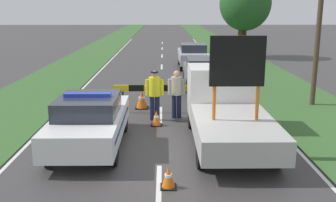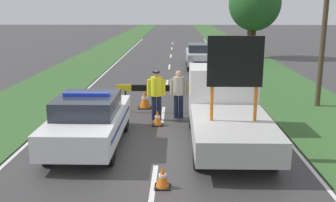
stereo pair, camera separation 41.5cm
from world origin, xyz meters
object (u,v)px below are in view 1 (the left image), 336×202
pedestrian_civilian (177,90)px  roadside_tree_near_right (245,4)px  traffic_cone_near_truck (168,177)px  queued_car_sedan_silver (193,55)px  police_officer (155,91)px  traffic_cone_centre_front (142,99)px  work_truck (227,107)px  traffic_cone_near_police (156,118)px  queued_car_suv_grey (203,72)px  police_car (90,121)px  road_barrier (159,90)px  utility_pole (320,7)px

pedestrian_civilian → roadside_tree_near_right: bearing=90.9°
traffic_cone_near_truck → queued_car_sedan_silver: bearing=84.1°
police_officer → traffic_cone_centre_front: size_ratio=2.47×
work_truck → traffic_cone_near_police: size_ratio=10.14×
queued_car_suv_grey → police_car: bearing=64.2°
road_barrier → queued_car_sedan_silver: (2.11, 11.34, -0.05)m
pedestrian_civilian → traffic_cone_near_truck: pedestrian_civilian is taller
traffic_cone_near_police → work_truck: bearing=-35.0°
police_officer → traffic_cone_near_truck: 5.45m
traffic_cone_centre_front → queued_car_suv_grey: 4.91m
police_officer → queued_car_sedan_silver: bearing=-107.3°
traffic_cone_centre_front → utility_pole: utility_pole is taller
pedestrian_civilian → work_truck: bearing=-40.1°
police_car → work_truck: work_truck is taller
pedestrian_civilian → traffic_cone_near_truck: bearing=-74.2°
traffic_cone_near_police → queued_car_sedan_silver: size_ratio=0.11×
queued_car_sedan_silver → pedestrian_civilian: bearing=83.1°
roadside_tree_near_right → queued_car_sedan_silver: bearing=-129.3°
queued_car_sedan_silver → utility_pole: (4.14, -10.28, 3.08)m
police_officer → pedestrian_civilian: (0.78, 0.26, -0.04)m
queued_car_sedan_silver → traffic_cone_near_truck: bearing=84.1°
road_barrier → pedestrian_civilian: 1.02m
police_officer → utility_pole: 7.31m
queued_car_suv_grey → utility_pole: bearing=138.9°
police_car → work_truck: (3.97, 0.57, 0.24)m
road_barrier → traffic_cone_centre_front: size_ratio=4.78×
police_car → queued_car_suv_grey: (4.06, 8.40, 0.01)m
traffic_cone_near_police → traffic_cone_centre_front: 2.44m
traffic_cone_near_police → traffic_cone_near_truck: bearing=-85.8°
queued_car_sedan_silver → roadside_tree_near_right: roadside_tree_near_right is taller
police_officer → pedestrian_civilian: police_officer is taller
police_car → traffic_cone_near_police: bearing=53.8°
traffic_cone_centre_front → road_barrier: bearing=-43.0°
traffic_cone_near_truck → utility_pole: 10.26m
queued_car_suv_grey → queued_car_sedan_silver: bearing=-89.8°
pedestrian_civilian → roadside_tree_near_right: 18.76m
police_officer → traffic_cone_centre_front: 1.92m
work_truck → roadside_tree_near_right: bearing=-104.6°
queued_car_sedan_silver → roadside_tree_near_right: 7.73m
road_barrier → queued_car_sedan_silver: 11.54m
traffic_cone_centre_front → queued_car_suv_grey: size_ratio=0.16×
work_truck → utility_pole: 6.65m
roadside_tree_near_right → work_truck: bearing=-102.7°
queued_car_suv_grey → pedestrian_civilian: bearing=74.6°
pedestrian_civilian → queued_car_suv_grey: (1.50, 5.44, -0.24)m
police_officer → queued_car_suv_grey: bearing=-118.7°
traffic_cone_centre_front → utility_pole: 7.81m
queued_car_suv_grey → roadside_tree_near_right: 13.31m
queued_car_sedan_silver → police_officer: bearing=79.7°
work_truck → pedestrian_civilian: bearing=-61.5°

